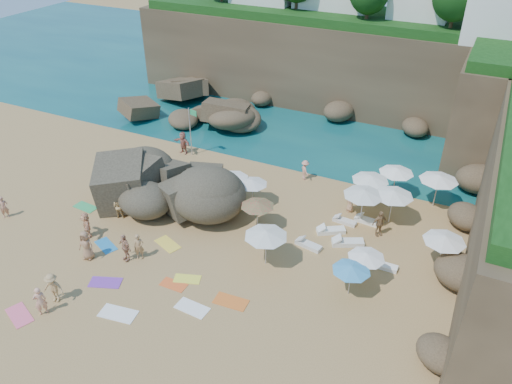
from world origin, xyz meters
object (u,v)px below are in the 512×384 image
at_px(parasol_2, 371,178).
at_px(person_stand_5, 183,143).
at_px(rock_outcrop, 187,203).
at_px(flag_pole, 191,126).
at_px(person_stand_1, 118,206).
at_px(person_stand_2, 305,170).
at_px(person_stand_3, 380,223).
at_px(parasol_0, 252,182).
at_px(person_stand_0, 4,207).
at_px(lounger_0, 348,243).
at_px(parasol_1, 397,170).
at_px(person_stand_6, 40,301).
at_px(person_stand_4, 350,202).

bearing_deg(parasol_2, person_stand_5, 176.30).
bearing_deg(rock_outcrop, flag_pole, 118.51).
distance_m(rock_outcrop, person_stand_1, 4.67).
height_order(person_stand_2, person_stand_3, person_stand_3).
bearing_deg(person_stand_2, person_stand_1, 92.59).
relative_size(parasol_2, person_stand_5, 1.34).
bearing_deg(person_stand_2, flag_pole, 47.92).
distance_m(parasol_0, person_stand_0, 16.49).
bearing_deg(person_stand_5, person_stand_3, -1.78).
relative_size(flag_pole, lounger_0, 2.11).
bearing_deg(person_stand_1, lounger_0, 174.26).
bearing_deg(person_stand_0, parasol_0, -16.30).
bearing_deg(flag_pole, parasol_1, 3.15).
xyz_separation_m(rock_outcrop, person_stand_2, (6.14, 6.68, 0.78)).
xyz_separation_m(rock_outcrop, flag_pole, (-3.42, 6.29, 2.62)).
bearing_deg(person_stand_0, person_stand_6, -78.79).
relative_size(parasol_0, person_stand_3, 1.18).
relative_size(flag_pole, parasol_2, 1.63).
xyz_separation_m(parasol_0, person_stand_5, (-8.47, 4.42, -0.88)).
height_order(rock_outcrop, person_stand_2, rock_outcrop).
bearing_deg(person_stand_3, person_stand_4, 97.42).
height_order(parasol_0, person_stand_6, parasol_0).
bearing_deg(parasol_0, person_stand_6, -110.65).
distance_m(rock_outcrop, person_stand_3, 13.06).
bearing_deg(rock_outcrop, person_stand_4, 21.11).
distance_m(flag_pole, lounger_0, 16.15).
xyz_separation_m(lounger_0, person_stand_1, (-14.59, -3.71, 0.71)).
distance_m(person_stand_3, person_stand_5, 17.65).
distance_m(parasol_1, parasol_2, 2.33).
bearing_deg(parasol_1, parasol_0, -147.88).
distance_m(flag_pole, person_stand_5, 1.91).
bearing_deg(person_stand_2, person_stand_5, 47.81).
bearing_deg(parasol_1, person_stand_0, -148.47).
bearing_deg(rock_outcrop, lounger_0, 1.99).
xyz_separation_m(parasol_1, person_stand_3, (0.22, -4.98, -1.21)).
height_order(parasol_0, lounger_0, parasol_0).
bearing_deg(person_stand_0, person_stand_3, -26.20).
height_order(flag_pole, person_stand_4, flag_pole).
height_order(person_stand_1, person_stand_6, person_stand_6).
relative_size(parasol_1, person_stand_6, 1.39).
bearing_deg(flag_pole, lounger_0, -21.68).
distance_m(parasol_1, lounger_0, 7.16).
height_order(lounger_0, person_stand_3, person_stand_3).
distance_m(parasol_2, person_stand_3, 3.67).
height_order(person_stand_0, person_stand_6, person_stand_6).
bearing_deg(parasol_1, person_stand_5, -176.96).
relative_size(person_stand_2, person_stand_5, 0.83).
relative_size(parasol_2, person_stand_1, 1.45).
distance_m(parasol_0, parasol_2, 7.93).
height_order(flag_pole, person_stand_6, flag_pole).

